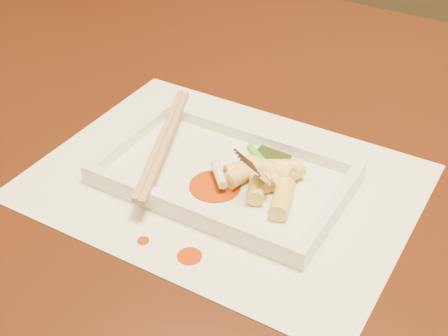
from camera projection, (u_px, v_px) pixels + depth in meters
The scene contains 24 objects.
table at pixel (205, 182), 0.84m from camera, with size 1.40×0.90×0.75m.
placemat at pixel (224, 182), 0.68m from camera, with size 0.40×0.30×0.00m, color white.
sauce_splatter_a at pixel (190, 256), 0.58m from camera, with size 0.02×0.02×0.00m, color #AD3205.
sauce_splatter_b at pixel (143, 241), 0.60m from camera, with size 0.01×0.01×0.00m, color #AD3205.
plate_base at pixel (224, 178), 0.67m from camera, with size 0.26×0.16×0.01m, color white.
plate_rim_far at pixel (256, 137), 0.72m from camera, with size 0.26×0.01×0.01m, color white.
plate_rim_near at pixel (186, 209), 0.62m from camera, with size 0.26×0.01×0.01m, color white.
plate_rim_left at pixel (131, 137), 0.72m from camera, with size 0.01×0.14×0.01m, color white.
plate_rim_right at pixel (332, 208), 0.62m from camera, with size 0.01×0.14×0.01m, color white.
veg_piece at pixel (270, 161), 0.68m from camera, with size 0.04×0.03×0.01m, color black.
scallion_white at pixel (219, 174), 0.65m from camera, with size 0.01×0.01×0.04m, color #EAEACC.
scallion_green at pixel (268, 168), 0.66m from camera, with size 0.01×0.01×0.09m, color green.
chopstick_a at pixel (161, 140), 0.69m from camera, with size 0.01×0.21×0.01m, color tan.
chopstick_b at pixel (166, 142), 0.69m from camera, with size 0.01×0.21×0.01m, color tan.
fork at pixel (295, 128), 0.61m from camera, with size 0.09×0.10×0.14m, color silver, non-canonical shape.
sauce_blob_0 at pixel (215, 186), 0.65m from camera, with size 0.06×0.06×0.00m, color #AD3205.
rice_cake_0 at pixel (257, 184), 0.64m from camera, with size 0.02×0.02×0.05m, color #FDE776.
rice_cake_1 at pixel (285, 176), 0.65m from camera, with size 0.02×0.02×0.04m, color #FDE776.
rice_cake_2 at pixel (274, 167), 0.65m from camera, with size 0.02×0.02×0.05m, color #FDE776.
rice_cake_3 at pixel (243, 169), 0.66m from camera, with size 0.02×0.02×0.04m, color #FDE776.
rice_cake_4 at pixel (242, 173), 0.66m from camera, with size 0.02×0.02×0.04m, color #FDE776.
rice_cake_5 at pixel (268, 169), 0.65m from camera, with size 0.02×0.02×0.05m, color #FDE776.
rice_cake_6 at pixel (258, 175), 0.65m from camera, with size 0.02×0.02×0.04m, color #FDE776.
rice_cake_7 at pixel (282, 199), 0.62m from camera, with size 0.02×0.02×0.05m, color #FDE776.
Camera 1 is at (0.36, -0.56, 1.17)m, focal length 50.00 mm.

